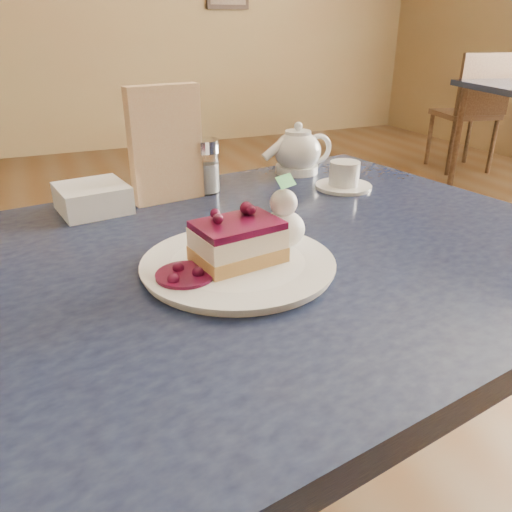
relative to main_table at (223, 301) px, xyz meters
name	(u,v)px	position (x,y,z in m)	size (l,w,h in m)	color
main_table	(223,301)	(0.00, 0.00, 0.00)	(1.43, 1.06, 0.82)	#1A243A
dessert_plate	(238,264)	(0.01, -0.05, 0.09)	(0.30, 0.30, 0.01)	white
cheesecake_slice	(238,242)	(0.01, -0.05, 0.13)	(0.14, 0.11, 0.07)	#DE904F
whipped_cream	(283,229)	(0.10, -0.03, 0.13)	(0.07, 0.07, 0.06)	white
berry_sauce	(185,275)	(-0.08, -0.07, 0.10)	(0.09, 0.09, 0.01)	#400520
tea_set	(306,157)	(0.36, 0.38, 0.13)	(0.22, 0.29, 0.11)	white
menu_card	(166,145)	(0.00, 0.32, 0.21)	(0.15, 0.03, 0.24)	beige
sugar_shaker	(205,166)	(0.09, 0.34, 0.15)	(0.07, 0.07, 0.12)	white
napkin_stack	(93,198)	(-0.16, 0.31, 0.11)	(0.13, 0.13, 0.05)	white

